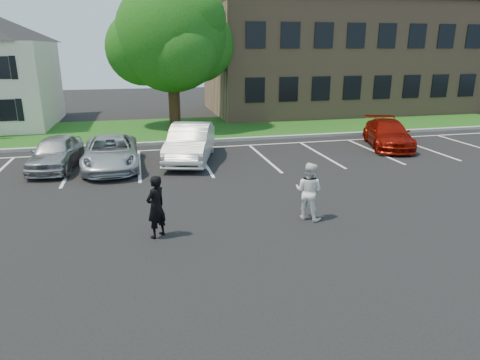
# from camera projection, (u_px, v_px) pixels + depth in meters

# --- Properties ---
(ground_plane) EXTENTS (90.00, 90.00, 0.00)m
(ground_plane) POSITION_uv_depth(u_px,v_px,m) (249.00, 235.00, 11.58)
(ground_plane) COLOR black
(ground_plane) RESTS_ON ground
(curb) EXTENTS (40.00, 0.30, 0.15)m
(curb) POSITION_uv_depth(u_px,v_px,m) (192.00, 141.00, 22.70)
(curb) COLOR gray
(curb) RESTS_ON ground
(grass_strip) EXTENTS (44.00, 8.00, 0.08)m
(grass_strip) POSITION_uv_depth(u_px,v_px,m) (184.00, 129.00, 26.43)
(grass_strip) COLOR #0F500F
(grass_strip) RESTS_ON ground
(stall_lines) EXTENTS (34.00, 5.36, 0.01)m
(stall_lines) POSITION_uv_depth(u_px,v_px,m) (230.00, 155.00, 20.20)
(stall_lines) COLOR silver
(stall_lines) RESTS_ON ground
(office_building) EXTENTS (22.40, 10.40, 8.30)m
(office_building) POSITION_uv_depth(u_px,v_px,m) (351.00, 57.00, 33.87)
(office_building) COLOR #8E6C50
(office_building) RESTS_ON ground
(tree) EXTENTS (7.80, 7.20, 8.80)m
(tree) POSITION_uv_depth(u_px,v_px,m) (173.00, 39.00, 25.56)
(tree) COLOR black
(tree) RESTS_ON ground
(man_black_suit) EXTENTS (0.73, 0.72, 1.70)m
(man_black_suit) POSITION_uv_depth(u_px,v_px,m) (156.00, 207.00, 11.21)
(man_black_suit) COLOR black
(man_black_suit) RESTS_ON ground
(man_white_shirt) EXTENTS (1.05, 1.04, 1.71)m
(man_white_shirt) POSITION_uv_depth(u_px,v_px,m) (309.00, 191.00, 12.42)
(man_white_shirt) COLOR white
(man_white_shirt) RESTS_ON ground
(car_silver_west) EXTENTS (2.07, 4.20, 1.38)m
(car_silver_west) POSITION_uv_depth(u_px,v_px,m) (56.00, 153.00, 17.67)
(car_silver_west) COLOR #AAAAAF
(car_silver_west) RESTS_ON ground
(car_silver_minivan) EXTENTS (2.28, 4.79, 1.32)m
(car_silver_minivan) POSITION_uv_depth(u_px,v_px,m) (111.00, 153.00, 17.80)
(car_silver_minivan) COLOR #B6B9BE
(car_silver_minivan) RESTS_ON ground
(car_white_sedan) EXTENTS (2.95, 5.18, 1.61)m
(car_white_sedan) POSITION_uv_depth(u_px,v_px,m) (190.00, 143.00, 18.93)
(car_white_sedan) COLOR silver
(car_white_sedan) RESTS_ON ground
(car_red_compact) EXTENTS (3.22, 4.95, 1.33)m
(car_red_compact) POSITION_uv_depth(u_px,v_px,m) (388.00, 134.00, 21.59)
(car_red_compact) COLOR #7D0D03
(car_red_compact) RESTS_ON ground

